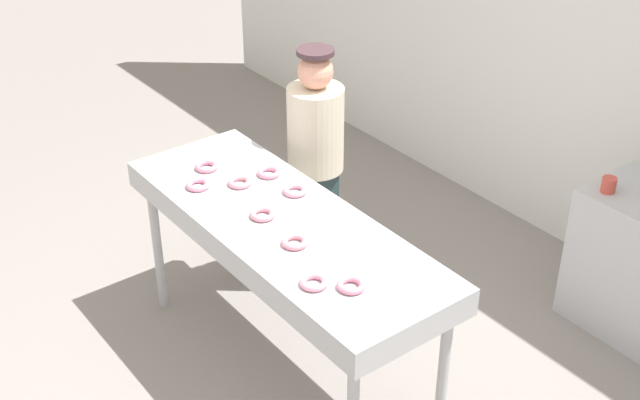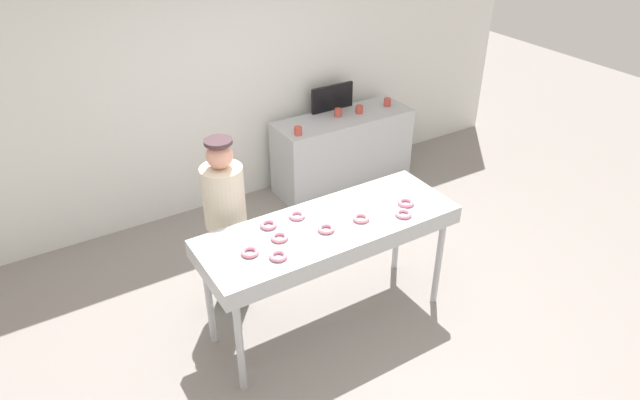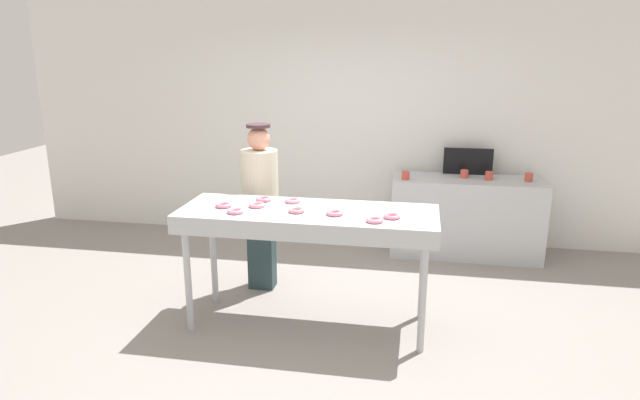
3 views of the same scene
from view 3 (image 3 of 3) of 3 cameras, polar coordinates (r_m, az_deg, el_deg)
The scene contains 19 objects.
ground_plane at distance 4.81m, azimuth -1.19°, elevation -12.55°, with size 16.00×16.00×0.00m, color gray.
back_wall at distance 6.63m, azimuth 2.85°, elevation 8.14°, with size 8.00×0.12×2.83m, color white.
fryer_conveyor at distance 4.45m, azimuth -1.26°, elevation -2.06°, with size 2.07×0.73×1.00m.
strawberry_donut_0 at distance 4.71m, azimuth -5.81°, elevation 0.10°, with size 0.13×0.13×0.03m, color pink.
strawberry_donut_1 at distance 4.30m, azimuth 1.53°, elevation -1.34°, with size 0.13×0.13×0.03m, color pink.
strawberry_donut_2 at distance 4.40m, azimuth -8.69°, elevation -1.13°, with size 0.13×0.13×0.03m, color pink.
strawberry_donut_3 at distance 4.65m, azimuth -2.84°, elevation -0.05°, with size 0.13×0.13×0.03m, color pink.
strawberry_donut_4 at distance 4.58m, azimuth -9.91°, elevation -0.52°, with size 0.13×0.13×0.03m, color pink.
strawberry_donut_5 at distance 4.37m, azimuth -2.42°, elevation -1.06°, with size 0.13×0.13×0.03m, color pink.
strawberry_donut_6 at distance 4.54m, azimuth -6.53°, elevation -0.52°, with size 0.13×0.13×0.03m, color pink.
strawberry_donut_7 at distance 4.25m, azimuth 7.41°, elevation -1.65°, with size 0.13×0.13×0.03m, color pink.
strawberry_donut_8 at distance 4.15m, azimuth 5.65°, elevation -2.05°, with size 0.13×0.13×0.03m, color pink.
worker_baker at distance 5.21m, azimuth -6.16°, elevation 0.26°, with size 0.34×0.34×1.59m.
prep_counter at distance 6.36m, azimuth 14.77°, elevation -1.71°, with size 1.62×0.57×0.87m, color #B7BABF.
paper_cup_0 at distance 6.07m, azimuth 8.79°, elevation 2.52°, with size 0.08×0.08×0.09m, color #CC4C3F.
paper_cup_1 at distance 6.27m, azimuth 14.63°, elevation 2.62°, with size 0.08×0.08×0.09m, color #CC4C3F.
paper_cup_2 at distance 6.32m, azimuth 20.69°, elevation 2.22°, with size 0.08×0.08×0.09m, color #CC4C3F.
paper_cup_3 at distance 6.25m, azimuth 17.00°, elevation 2.40°, with size 0.08×0.08×0.09m, color #CC4C3F.
menu_display at distance 6.45m, azimuth 14.98°, elevation 3.88°, with size 0.54×0.04×0.30m, color black.
Camera 3 is at (0.86, -4.16, 2.26)m, focal length 31.09 mm.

